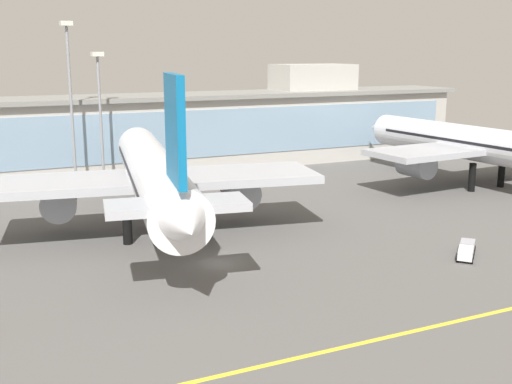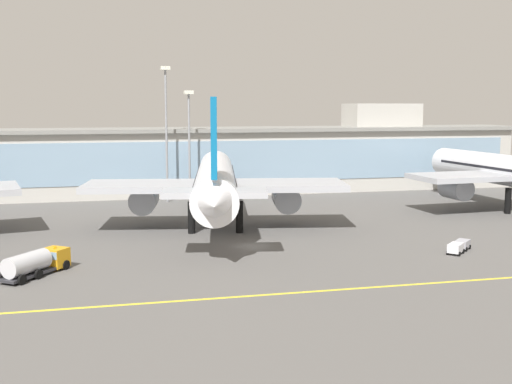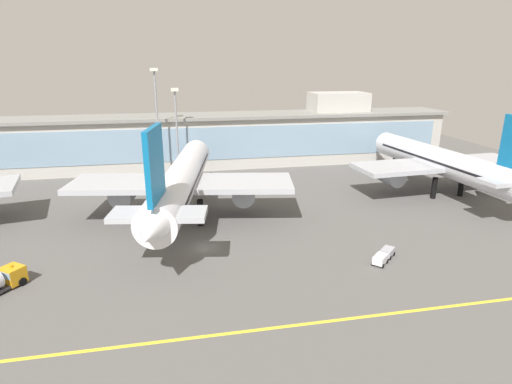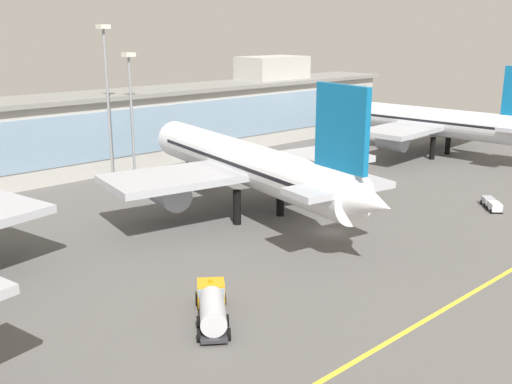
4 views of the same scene
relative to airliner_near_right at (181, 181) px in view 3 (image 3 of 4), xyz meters
The scene contains 8 objects.
ground_plane 15.72m from the airliner_near_right, 78.17° to the right, with size 203.48×203.48×0.00m, color #5B5956.
taxiway_centreline_stripe 36.47m from the airliner_near_right, 85.42° to the right, with size 162.79×0.50×0.01m, color yellow.
terminal_building 40.52m from the airliner_near_right, 83.70° to the left, with size 148.35×14.00×19.41m.
airliner_near_right is the anchor object (origin of this frame).
airliner_far_right 56.12m from the airliner_near_right, ahead, with size 38.99×53.17×19.12m.
baggage_tug_near 37.00m from the airliner_near_right, 39.21° to the right, with size 5.13×4.96×1.40m.
apron_light_mast_west 30.69m from the airliner_near_right, 90.11° to the left, with size 1.80×1.80×21.90m.
apron_light_mast_centre 31.67m from the airliner_near_right, 98.65° to the left, with size 1.80×1.80×26.50m.
Camera 3 is at (-3.67, -59.76, 27.86)m, focal length 29.14 mm.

